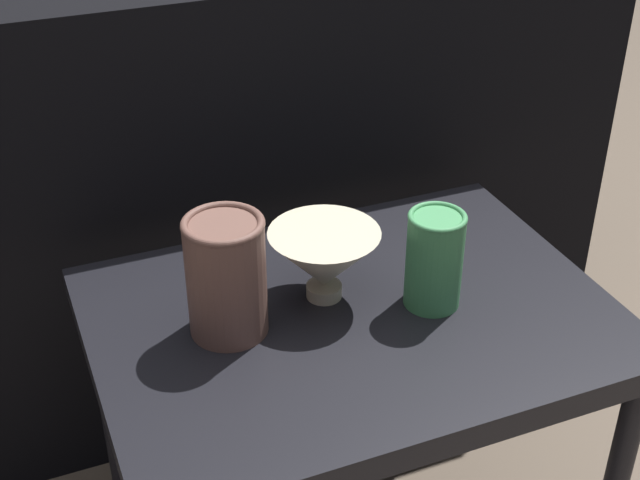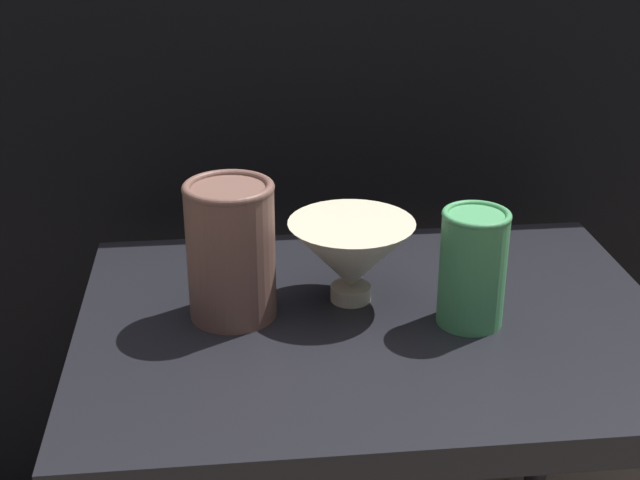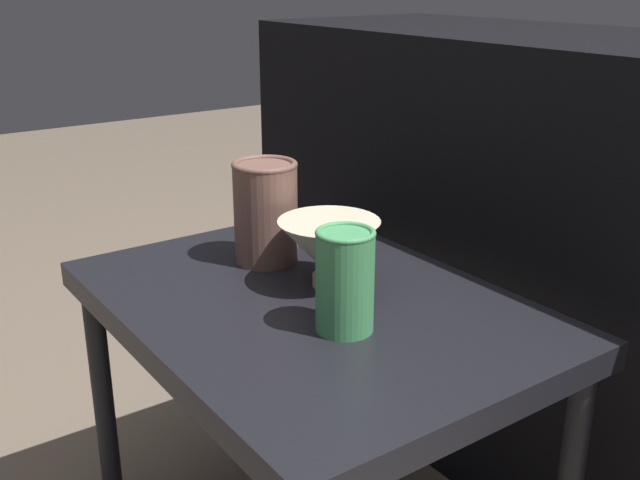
# 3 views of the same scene
# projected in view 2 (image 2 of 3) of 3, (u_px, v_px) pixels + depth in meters

# --- Properties ---
(table) EXTENTS (0.72, 0.52, 0.49)m
(table) POSITION_uv_depth(u_px,v_px,m) (373.00, 355.00, 1.11)
(table) COLOR black
(table) RESTS_ON ground_plane
(couch_backdrop) EXTENTS (1.41, 0.50, 0.84)m
(couch_backdrop) POSITION_uv_depth(u_px,v_px,m) (322.00, 195.00, 1.65)
(couch_backdrop) COLOR black
(couch_backdrop) RESTS_ON ground_plane
(bowl) EXTENTS (0.16, 0.16, 0.11)m
(bowl) POSITION_uv_depth(u_px,v_px,m) (351.00, 256.00, 1.10)
(bowl) COLOR beige
(bowl) RESTS_ON table
(vase_textured_left) EXTENTS (0.11, 0.11, 0.17)m
(vase_textured_left) POSITION_uv_depth(u_px,v_px,m) (231.00, 249.00, 1.06)
(vase_textured_left) COLOR brown
(vase_textured_left) RESTS_ON table
(vase_colorful_right) EXTENTS (0.08, 0.08, 0.14)m
(vase_colorful_right) POSITION_uv_depth(u_px,v_px,m) (473.00, 266.00, 1.05)
(vase_colorful_right) COLOR #47995B
(vase_colorful_right) RESTS_ON table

